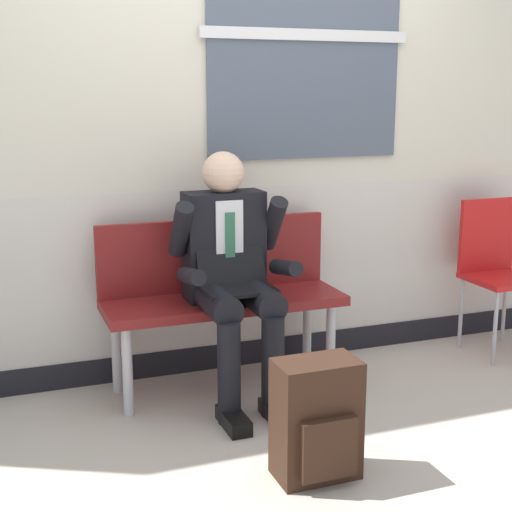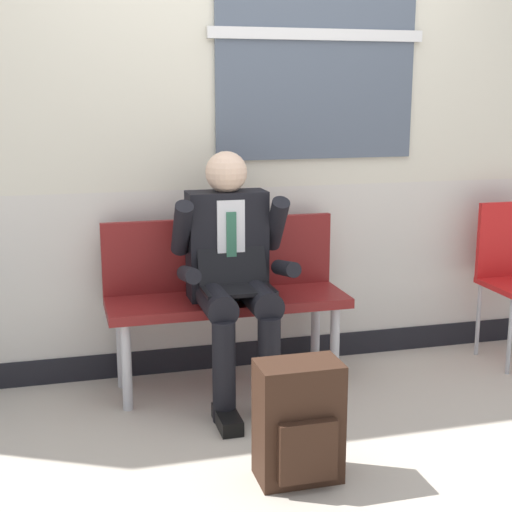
{
  "view_description": "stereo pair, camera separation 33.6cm",
  "coord_description": "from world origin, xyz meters",
  "views": [
    {
      "loc": [
        -1.33,
        -3.22,
        1.54
      ],
      "look_at": [
        -0.1,
        0.06,
        0.75
      ],
      "focal_mm": 51.78,
      "sensor_mm": 36.0,
      "label": 1
    },
    {
      "loc": [
        -1.01,
        -3.32,
        1.54
      ],
      "look_at": [
        -0.1,
        0.06,
        0.75
      ],
      "focal_mm": 51.78,
      "sensor_mm": 36.0,
      "label": 2
    }
  ],
  "objects": [
    {
      "name": "station_wall",
      "position": [
        0.01,
        0.61,
        1.53
      ],
      "size": [
        5.62,
        0.16,
        3.06
      ],
      "color": "beige",
      "rests_on": "ground"
    },
    {
      "name": "bench_with_person",
      "position": [
        -0.2,
        0.33,
        0.53
      ],
      "size": [
        1.24,
        0.42,
        0.88
      ],
      "color": "maroon",
      "rests_on": "ground"
    },
    {
      "name": "ground_plane",
      "position": [
        0.0,
        0.0,
        0.0
      ],
      "size": [
        18.0,
        18.0,
        0.0
      ],
      "primitive_type": "plane",
      "color": "#B2A899"
    },
    {
      "name": "folding_chair",
      "position": [
        1.5,
        0.28,
        0.55
      ],
      "size": [
        0.38,
        0.38,
        0.91
      ],
      "color": "red",
      "rests_on": "ground"
    },
    {
      "name": "person_seated",
      "position": [
        -0.2,
        0.14,
        0.67
      ],
      "size": [
        0.57,
        0.7,
        1.25
      ],
      "color": "black",
      "rests_on": "ground"
    },
    {
      "name": "backpack",
      "position": [
        -0.14,
        -0.74,
        0.24
      ],
      "size": [
        0.33,
        0.24,
        0.49
      ],
      "color": "#331E14",
      "rests_on": "ground"
    }
  ]
}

